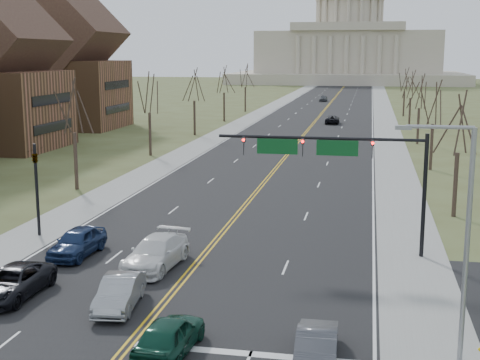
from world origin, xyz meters
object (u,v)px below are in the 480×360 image
at_px(car_far_nb, 332,120).
at_px(car_sb_outer_lead, 12,282).
at_px(signal_mast, 336,156).
at_px(car_nb_inner_lead, 169,335).
at_px(street_light, 461,229).
at_px(car_nb_outer_lead, 317,343).
at_px(car_sb_outer_second, 77,242).
at_px(signal_left, 36,179).
at_px(car_far_sb, 323,98).
at_px(car_sb_inner_second, 156,253).
at_px(car_sb_inner_lead, 120,292).

bearing_deg(car_far_nb, car_sb_outer_lead, 82.38).
xyz_separation_m(signal_mast, car_far_nb, (-4.31, 74.23, -5.07)).
bearing_deg(car_nb_inner_lead, street_light, -167.90).
xyz_separation_m(car_nb_outer_lead, car_sb_outer_second, (-14.78, 10.89, 0.10)).
relative_size(signal_left, car_sb_outer_lead, 1.14).
distance_m(car_nb_inner_lead, car_sb_outer_second, 14.57).
height_order(street_light, car_nb_inner_lead, street_light).
distance_m(street_light, car_far_sb, 141.32).
bearing_deg(car_sb_inner_second, car_sb_outer_second, 171.83).
xyz_separation_m(signal_left, street_light, (24.24, -13.50, 1.51)).
distance_m(signal_mast, car_far_sb, 127.43).
height_order(signal_left, car_sb_outer_second, signal_left).
relative_size(car_sb_outer_lead, car_far_nb, 1.08).
height_order(street_light, car_far_sb, street_light).
relative_size(car_sb_inner_lead, car_far_nb, 0.92).
bearing_deg(signal_mast, car_sb_outer_second, -165.94).
bearing_deg(car_nb_outer_lead, street_light, -170.10).
xyz_separation_m(street_light, car_nb_outer_lead, (-5.13, -1.06, -4.49)).
xyz_separation_m(signal_mast, car_nb_inner_lead, (-5.57, -15.08, -4.98)).
bearing_deg(car_far_sb, car_far_nb, -82.38).
distance_m(car_nb_inner_lead, car_sb_inner_second, 10.91).
distance_m(signal_mast, street_light, 14.51).
bearing_deg(car_far_nb, signal_mast, 92.81).
relative_size(signal_mast, signal_left, 2.02).
relative_size(car_nb_inner_lead, car_sb_outer_second, 0.93).
bearing_deg(signal_left, car_sb_inner_second, -27.25).
bearing_deg(car_far_nb, car_far_sb, -84.90).
distance_m(signal_left, street_light, 27.78).
xyz_separation_m(car_sb_inner_lead, car_sb_outer_lead, (-5.63, 0.33, -0.01)).
xyz_separation_m(signal_mast, car_far_sb, (-9.49, 126.98, -5.00)).
relative_size(signal_mast, car_sb_inner_lead, 2.70).
bearing_deg(street_light, signal_left, 150.88).
bearing_deg(car_sb_outer_second, signal_mast, 16.47).
height_order(street_light, car_sb_inner_second, street_light).
distance_m(car_sb_inner_lead, car_sb_outer_lead, 5.64).
xyz_separation_m(car_sb_outer_lead, car_far_sb, (5.39, 137.52, 0.02)).
height_order(signal_left, car_nb_outer_lead, signal_left).
relative_size(car_nb_outer_lead, car_far_nb, 0.90).
bearing_deg(car_far_sb, signal_left, -92.25).
bearing_deg(signal_left, car_sb_inner_lead, -48.26).
distance_m(car_nb_outer_lead, car_sb_inner_lead, 10.11).
height_order(car_nb_inner_lead, car_sb_outer_second, car_sb_outer_second).
bearing_deg(street_light, car_sb_outer_lead, 171.64).
distance_m(signal_left, car_nb_outer_lead, 24.20).
relative_size(signal_mast, car_nb_inner_lead, 2.69).
relative_size(car_sb_outer_lead, car_far_sb, 1.20).
xyz_separation_m(signal_mast, street_light, (5.29, -13.50, -0.54)).
bearing_deg(car_sb_outer_second, car_sb_inner_second, -10.94).
xyz_separation_m(car_nb_outer_lead, car_sb_inner_lead, (-9.41, 3.69, 0.02)).
xyz_separation_m(street_light, car_nb_inner_lead, (-10.86, -1.58, -4.45)).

